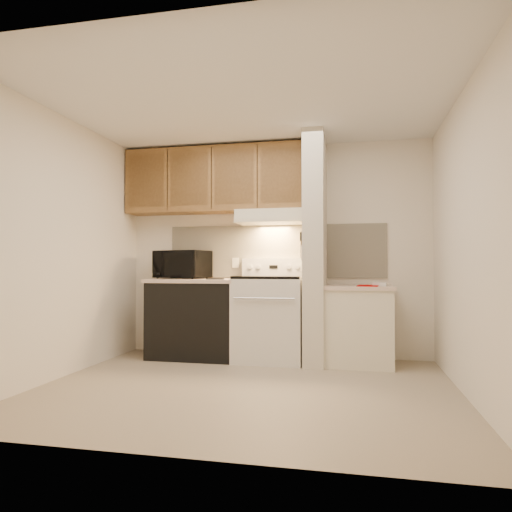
# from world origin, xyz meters

# --- Properties ---
(floor) EXTENTS (3.60, 3.60, 0.00)m
(floor) POSITION_xyz_m (0.00, 0.00, 0.00)
(floor) COLOR tan
(floor) RESTS_ON ground
(ceiling) EXTENTS (3.60, 3.60, 0.00)m
(ceiling) POSITION_xyz_m (0.00, 0.00, 2.50)
(ceiling) COLOR white
(ceiling) RESTS_ON wall_back
(wall_back) EXTENTS (3.60, 2.50, 0.02)m
(wall_back) POSITION_xyz_m (0.00, 1.50, 1.25)
(wall_back) COLOR white
(wall_back) RESTS_ON floor
(wall_left) EXTENTS (0.02, 3.00, 2.50)m
(wall_left) POSITION_xyz_m (-1.80, 0.00, 1.25)
(wall_left) COLOR white
(wall_left) RESTS_ON floor
(wall_right) EXTENTS (0.02, 3.00, 2.50)m
(wall_right) POSITION_xyz_m (1.80, 0.00, 1.25)
(wall_right) COLOR white
(wall_right) RESTS_ON floor
(backsplash) EXTENTS (2.60, 0.02, 0.63)m
(backsplash) POSITION_xyz_m (0.00, 1.49, 1.24)
(backsplash) COLOR #F9EDCE
(backsplash) RESTS_ON wall_back
(range_body) EXTENTS (0.76, 0.65, 0.92)m
(range_body) POSITION_xyz_m (0.00, 1.16, 0.46)
(range_body) COLOR silver
(range_body) RESTS_ON floor
(oven_window) EXTENTS (0.50, 0.01, 0.30)m
(oven_window) POSITION_xyz_m (0.00, 0.84, 0.50)
(oven_window) COLOR black
(oven_window) RESTS_ON range_body
(oven_handle) EXTENTS (0.65, 0.02, 0.02)m
(oven_handle) POSITION_xyz_m (0.00, 0.80, 0.72)
(oven_handle) COLOR silver
(oven_handle) RESTS_ON range_body
(cooktop) EXTENTS (0.74, 0.64, 0.03)m
(cooktop) POSITION_xyz_m (0.00, 1.16, 0.94)
(cooktop) COLOR black
(cooktop) RESTS_ON range_body
(range_backguard) EXTENTS (0.76, 0.08, 0.20)m
(range_backguard) POSITION_xyz_m (0.00, 1.44, 1.05)
(range_backguard) COLOR silver
(range_backguard) RESTS_ON range_body
(range_display) EXTENTS (0.10, 0.01, 0.04)m
(range_display) POSITION_xyz_m (0.00, 1.40, 1.05)
(range_display) COLOR black
(range_display) RESTS_ON range_backguard
(range_knob_left_outer) EXTENTS (0.05, 0.02, 0.05)m
(range_knob_left_outer) POSITION_xyz_m (-0.28, 1.40, 1.05)
(range_knob_left_outer) COLOR silver
(range_knob_left_outer) RESTS_ON range_backguard
(range_knob_left_inner) EXTENTS (0.05, 0.02, 0.05)m
(range_knob_left_inner) POSITION_xyz_m (-0.18, 1.40, 1.05)
(range_knob_left_inner) COLOR silver
(range_knob_left_inner) RESTS_ON range_backguard
(range_knob_right_inner) EXTENTS (0.05, 0.02, 0.05)m
(range_knob_right_inner) POSITION_xyz_m (0.18, 1.40, 1.05)
(range_knob_right_inner) COLOR silver
(range_knob_right_inner) RESTS_ON range_backguard
(range_knob_right_outer) EXTENTS (0.05, 0.02, 0.05)m
(range_knob_right_outer) POSITION_xyz_m (0.28, 1.40, 1.05)
(range_knob_right_outer) COLOR silver
(range_knob_right_outer) RESTS_ON range_backguard
(dishwasher_front) EXTENTS (1.00, 0.63, 0.87)m
(dishwasher_front) POSITION_xyz_m (-0.88, 1.17, 0.43)
(dishwasher_front) COLOR black
(dishwasher_front) RESTS_ON floor
(left_countertop) EXTENTS (1.04, 0.67, 0.04)m
(left_countertop) POSITION_xyz_m (-0.88, 1.17, 0.89)
(left_countertop) COLOR beige
(left_countertop) RESTS_ON dishwasher_front
(spoon_rest) EXTENTS (0.20, 0.09, 0.01)m
(spoon_rest) POSITION_xyz_m (-0.58, 0.97, 0.92)
(spoon_rest) COLOR black
(spoon_rest) RESTS_ON left_countertop
(teal_jar) EXTENTS (0.11, 0.11, 0.09)m
(teal_jar) POSITION_xyz_m (-1.23, 1.36, 0.96)
(teal_jar) COLOR #205A50
(teal_jar) RESTS_ON left_countertop
(outlet) EXTENTS (0.08, 0.01, 0.12)m
(outlet) POSITION_xyz_m (-0.48, 1.48, 1.10)
(outlet) COLOR #ECE4C8
(outlet) RESTS_ON backsplash
(microwave) EXTENTS (0.68, 0.53, 0.33)m
(microwave) POSITION_xyz_m (-1.10, 1.31, 1.08)
(microwave) COLOR black
(microwave) RESTS_ON left_countertop
(partition_pillar) EXTENTS (0.22, 0.70, 2.50)m
(partition_pillar) POSITION_xyz_m (0.51, 1.15, 1.25)
(partition_pillar) COLOR beige
(partition_pillar) RESTS_ON floor
(pillar_trim) EXTENTS (0.01, 0.70, 0.04)m
(pillar_trim) POSITION_xyz_m (0.39, 1.15, 1.30)
(pillar_trim) COLOR olive
(pillar_trim) RESTS_ON partition_pillar
(knife_strip) EXTENTS (0.02, 0.42, 0.04)m
(knife_strip) POSITION_xyz_m (0.39, 1.10, 1.32)
(knife_strip) COLOR black
(knife_strip) RESTS_ON partition_pillar
(knife_blade_a) EXTENTS (0.01, 0.03, 0.16)m
(knife_blade_a) POSITION_xyz_m (0.38, 0.94, 1.22)
(knife_blade_a) COLOR silver
(knife_blade_a) RESTS_ON knife_strip
(knife_handle_a) EXTENTS (0.02, 0.02, 0.10)m
(knife_handle_a) POSITION_xyz_m (0.38, 0.93, 1.37)
(knife_handle_a) COLOR black
(knife_handle_a) RESTS_ON knife_strip
(knife_blade_b) EXTENTS (0.01, 0.04, 0.18)m
(knife_blade_b) POSITION_xyz_m (0.38, 1.02, 1.21)
(knife_blade_b) COLOR silver
(knife_blade_b) RESTS_ON knife_strip
(knife_handle_b) EXTENTS (0.02, 0.02, 0.10)m
(knife_handle_b) POSITION_xyz_m (0.38, 1.01, 1.37)
(knife_handle_b) COLOR black
(knife_handle_b) RESTS_ON knife_strip
(knife_blade_c) EXTENTS (0.01, 0.04, 0.20)m
(knife_blade_c) POSITION_xyz_m (0.38, 1.11, 1.20)
(knife_blade_c) COLOR silver
(knife_blade_c) RESTS_ON knife_strip
(knife_handle_c) EXTENTS (0.02, 0.02, 0.10)m
(knife_handle_c) POSITION_xyz_m (0.38, 1.10, 1.37)
(knife_handle_c) COLOR black
(knife_handle_c) RESTS_ON knife_strip
(knife_blade_d) EXTENTS (0.01, 0.04, 0.16)m
(knife_blade_d) POSITION_xyz_m (0.38, 1.18, 1.22)
(knife_blade_d) COLOR silver
(knife_blade_d) RESTS_ON knife_strip
(knife_handle_d) EXTENTS (0.02, 0.02, 0.10)m
(knife_handle_d) POSITION_xyz_m (0.38, 1.18, 1.37)
(knife_handle_d) COLOR black
(knife_handle_d) RESTS_ON knife_strip
(knife_blade_e) EXTENTS (0.01, 0.04, 0.18)m
(knife_blade_e) POSITION_xyz_m (0.38, 1.27, 1.21)
(knife_blade_e) COLOR silver
(knife_blade_e) RESTS_ON knife_strip
(knife_handle_e) EXTENTS (0.02, 0.02, 0.10)m
(knife_handle_e) POSITION_xyz_m (0.38, 1.25, 1.37)
(knife_handle_e) COLOR black
(knife_handle_e) RESTS_ON knife_strip
(oven_mitt) EXTENTS (0.03, 0.10, 0.23)m
(oven_mitt) POSITION_xyz_m (0.38, 1.32, 1.20)
(oven_mitt) COLOR gray
(oven_mitt) RESTS_ON partition_pillar
(right_cab_base) EXTENTS (0.70, 0.60, 0.81)m
(right_cab_base) POSITION_xyz_m (0.97, 1.15, 0.40)
(right_cab_base) COLOR #ECE4C8
(right_cab_base) RESTS_ON floor
(right_countertop) EXTENTS (0.74, 0.64, 0.04)m
(right_countertop) POSITION_xyz_m (0.97, 1.15, 0.83)
(right_countertop) COLOR beige
(right_countertop) RESTS_ON right_cab_base
(red_folder) EXTENTS (0.24, 0.31, 0.01)m
(red_folder) POSITION_xyz_m (1.07, 1.00, 0.85)
(red_folder) COLOR #B20100
(red_folder) RESTS_ON right_countertop
(white_box) EXTENTS (0.15, 0.12, 0.04)m
(white_box) POSITION_xyz_m (1.19, 1.05, 0.87)
(white_box) COLOR white
(white_box) RESTS_ON right_countertop
(range_hood) EXTENTS (0.78, 0.44, 0.15)m
(range_hood) POSITION_xyz_m (0.00, 1.28, 1.62)
(range_hood) COLOR #ECE4C8
(range_hood) RESTS_ON upper_cabinets
(hood_lip) EXTENTS (0.78, 0.04, 0.06)m
(hood_lip) POSITION_xyz_m (0.00, 1.07, 1.58)
(hood_lip) COLOR #ECE4C8
(hood_lip) RESTS_ON range_hood
(upper_cabinets) EXTENTS (2.18, 0.33, 0.77)m
(upper_cabinets) POSITION_xyz_m (-0.69, 1.32, 2.08)
(upper_cabinets) COLOR olive
(upper_cabinets) RESTS_ON wall_back
(cab_door_a) EXTENTS (0.46, 0.01, 0.63)m
(cab_door_a) POSITION_xyz_m (-1.51, 1.17, 2.08)
(cab_door_a) COLOR olive
(cab_door_a) RESTS_ON upper_cabinets
(cab_gap_a) EXTENTS (0.01, 0.01, 0.73)m
(cab_gap_a) POSITION_xyz_m (-1.23, 1.16, 2.08)
(cab_gap_a) COLOR black
(cab_gap_a) RESTS_ON upper_cabinets
(cab_door_b) EXTENTS (0.46, 0.01, 0.63)m
(cab_door_b) POSITION_xyz_m (-0.96, 1.17, 2.08)
(cab_door_b) COLOR olive
(cab_door_b) RESTS_ON upper_cabinets
(cab_gap_b) EXTENTS (0.01, 0.01, 0.73)m
(cab_gap_b) POSITION_xyz_m (-0.69, 1.16, 2.08)
(cab_gap_b) COLOR black
(cab_gap_b) RESTS_ON upper_cabinets
(cab_door_c) EXTENTS (0.46, 0.01, 0.63)m
(cab_door_c) POSITION_xyz_m (-0.42, 1.17, 2.08)
(cab_door_c) COLOR olive
(cab_door_c) RESTS_ON upper_cabinets
(cab_gap_c) EXTENTS (0.01, 0.01, 0.73)m
(cab_gap_c) POSITION_xyz_m (-0.14, 1.16, 2.08)
(cab_gap_c) COLOR black
(cab_gap_c) RESTS_ON upper_cabinets
(cab_door_d) EXTENTS (0.46, 0.01, 0.63)m
(cab_door_d) POSITION_xyz_m (0.13, 1.17, 2.08)
(cab_door_d) COLOR olive
(cab_door_d) RESTS_ON upper_cabinets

